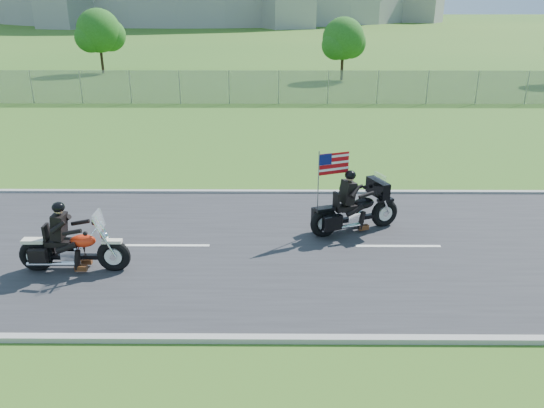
{
  "coord_description": "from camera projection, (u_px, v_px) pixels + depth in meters",
  "views": [
    {
      "loc": [
        0.81,
        -12.41,
        6.04
      ],
      "look_at": [
        0.73,
        0.0,
        1.21
      ],
      "focal_mm": 35.0,
      "sensor_mm": 36.0,
      "label": 1
    }
  ],
  "objects": [
    {
      "name": "tree_fence_mid",
      "position": [
        100.0,
        33.0,
        44.37
      ],
      "size": [
        3.96,
        3.69,
        5.3
      ],
      "color": "#382316",
      "rests_on": "ground"
    },
    {
      "name": "curb_south",
      "position": [
        232.0,
        339.0,
        9.97
      ],
      "size": [
        120.0,
        0.18,
        0.12
      ],
      "primitive_type": "cube",
      "color": "#9E9B93",
      "rests_on": "ground"
    },
    {
      "name": "road",
      "position": [
        244.0,
        246.0,
        13.76
      ],
      "size": [
        120.0,
        8.0,
        0.04
      ],
      "primitive_type": "cube",
      "color": "#28282B",
      "rests_on": "ground"
    },
    {
      "name": "tree_fence_near",
      "position": [
        344.0,
        41.0,
        40.64
      ],
      "size": [
        3.52,
        3.28,
        4.75
      ],
      "color": "#382316",
      "rests_on": "ground"
    },
    {
      "name": "motorcycle_follow",
      "position": [
        355.0,
        211.0,
        14.45
      ],
      "size": [
        2.58,
        1.38,
        2.25
      ],
      "rotation": [
        0.0,
        0.0,
        0.38
      ],
      "color": "black",
      "rests_on": "ground"
    },
    {
      "name": "ground",
      "position": [
        244.0,
        247.0,
        13.77
      ],
      "size": [
        420.0,
        420.0,
        0.0
      ],
      "primitive_type": "plane",
      "color": "#24571B",
      "rests_on": "ground"
    },
    {
      "name": "motorcycle_lead",
      "position": [
        72.0,
        250.0,
        12.36
      ],
      "size": [
        2.62,
        0.61,
        1.77
      ],
      "rotation": [
        0.0,
        0.0,
        0.0
      ],
      "color": "black",
      "rests_on": "ground"
    },
    {
      "name": "fence",
      "position": [
        180.0,
        87.0,
        32.07
      ],
      "size": [
        60.0,
        0.03,
        2.0
      ],
      "primitive_type": "cube",
      "color": "gray",
      "rests_on": "ground"
    },
    {
      "name": "curb_north",
      "position": [
        251.0,
        192.0,
        17.52
      ],
      "size": [
        120.0,
        0.18,
        0.12
      ],
      "primitive_type": "cube",
      "color": "#9E9B93",
      "rests_on": "ground"
    }
  ]
}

